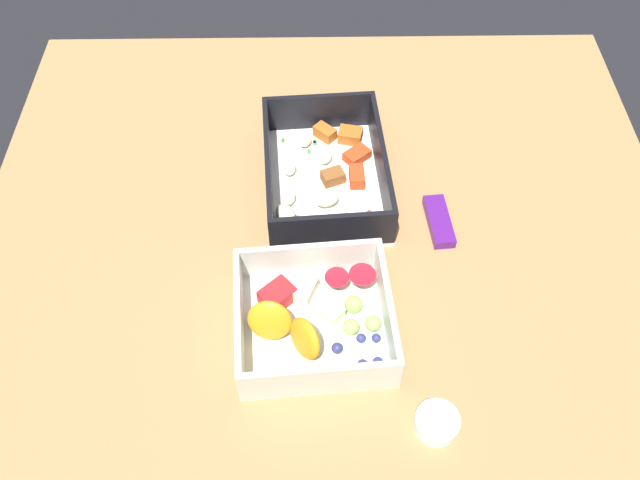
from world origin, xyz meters
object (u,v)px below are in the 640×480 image
at_px(candy_bar, 439,221).
at_px(paper_cup_liner, 437,423).
at_px(fruit_bowl, 314,317).
at_px(pasta_container, 326,175).

xyz_separation_m(candy_bar, paper_cup_liner, (0.24, -0.03, 0.00)).
relative_size(fruit_bowl, candy_bar, 2.35).
height_order(fruit_bowl, paper_cup_liner, fruit_bowl).
bearing_deg(pasta_container, candy_bar, 60.36).
bearing_deg(paper_cup_liner, candy_bar, 172.41).
xyz_separation_m(fruit_bowl, candy_bar, (-0.13, 0.14, -0.01)).
distance_m(pasta_container, candy_bar, 0.14).
xyz_separation_m(fruit_bowl, paper_cup_liner, (0.11, 0.11, -0.01)).
relative_size(pasta_container, paper_cup_liner, 4.90).
height_order(fruit_bowl, candy_bar, fruit_bowl).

